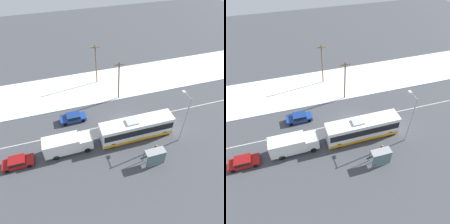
# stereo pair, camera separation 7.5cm
# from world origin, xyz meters

# --- Properties ---
(ground_plane) EXTENTS (120.00, 120.00, 0.00)m
(ground_plane) POSITION_xyz_m (0.00, 0.00, 0.00)
(ground_plane) COLOR #424449
(snow_lot) EXTENTS (80.00, 10.89, 0.12)m
(snow_lot) POSITION_xyz_m (0.00, 11.36, 0.06)
(snow_lot) COLOR white
(snow_lot) RESTS_ON ground_plane
(lane_marking_center) EXTENTS (60.00, 0.12, 0.00)m
(lane_marking_center) POSITION_xyz_m (0.00, 0.00, 0.00)
(lane_marking_center) COLOR silver
(lane_marking_center) RESTS_ON ground_plane
(city_bus) EXTENTS (11.33, 2.57, 3.60)m
(city_bus) POSITION_xyz_m (0.59, -3.56, 1.76)
(city_bus) COLOR white
(city_bus) RESTS_ON ground_plane
(box_truck) EXTENTS (7.00, 2.30, 2.82)m
(box_truck) POSITION_xyz_m (-10.03, -3.34, 1.57)
(box_truck) COLOR silver
(box_truck) RESTS_ON ground_plane
(sedan_car) EXTENTS (4.28, 1.80, 1.36)m
(sedan_car) POSITION_xyz_m (-8.21, 2.77, 0.75)
(sedan_car) COLOR navy
(sedan_car) RESTS_ON ground_plane
(parked_car_near_truck) EXTENTS (4.20, 1.80, 1.34)m
(parked_car_near_truck) POSITION_xyz_m (-16.98, -3.81, 0.74)
(parked_car_near_truck) COLOR maroon
(parked_car_near_truck) RESTS_ON ground_plane
(pedestrian_at_stop) EXTENTS (0.63, 0.28, 1.74)m
(pedestrian_at_stop) POSITION_xyz_m (2.13, -7.43, 1.07)
(pedestrian_at_stop) COLOR #23232D
(pedestrian_at_stop) RESTS_ON ground_plane
(bus_shelter) EXTENTS (2.77, 1.20, 2.40)m
(bus_shelter) POSITION_xyz_m (1.21, -9.04, 1.67)
(bus_shelter) COLOR gray
(bus_shelter) RESTS_ON ground_plane
(streetlamp) EXTENTS (0.36, 2.18, 8.23)m
(streetlamp) POSITION_xyz_m (6.73, -5.85, 5.07)
(streetlamp) COLOR #9EA3A8
(streetlamp) RESTS_ON ground_plane
(utility_pole_roadside) EXTENTS (1.80, 0.24, 7.71)m
(utility_pole_roadside) POSITION_xyz_m (0.95, 6.34, 4.04)
(utility_pole_roadside) COLOR brown
(utility_pole_roadside) RESTS_ON ground_plane
(utility_pole_snowlot) EXTENTS (1.80, 0.24, 8.27)m
(utility_pole_snowlot) POSITION_xyz_m (-1.66, 12.63, 4.32)
(utility_pole_snowlot) COLOR brown
(utility_pole_snowlot) RESTS_ON ground_plane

